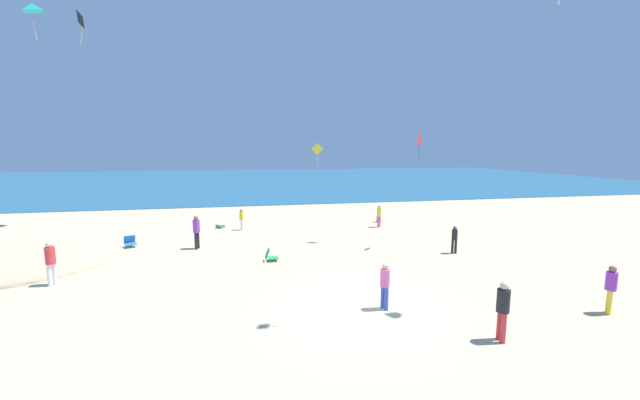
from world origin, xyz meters
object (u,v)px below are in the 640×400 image
at_px(beach_chair_far_left, 130,242).
at_px(kite_yellow, 317,149).
at_px(cooler_box, 220,226).
at_px(kite_red, 420,141).
at_px(kite_black, 80,20).
at_px(person_5, 51,260).
at_px(person_4, 379,214).
at_px(kite_teal, 32,7).
at_px(beach_chair_mid_beach, 270,256).
at_px(person_7, 611,286).
at_px(person_1, 503,307).
at_px(person_2, 242,218).
at_px(person_8, 196,230).
at_px(person_3, 379,219).
at_px(person_0, 385,283).
at_px(person_6, 455,238).

height_order(beach_chair_far_left, kite_yellow, kite_yellow).
height_order(cooler_box, kite_red, kite_red).
bearing_deg(kite_black, kite_red, -27.99).
bearing_deg(person_5, person_4, 59.24).
bearing_deg(kite_teal, kite_red, 5.48).
xyz_separation_m(beach_chair_far_left, kite_teal, (-1.25, -4.74, 10.00)).
xyz_separation_m(beach_chair_mid_beach, person_7, (10.18, -7.63, 0.65)).
bearing_deg(beach_chair_mid_beach, person_1, -57.24).
xyz_separation_m(person_2, person_8, (-2.24, -4.10, 0.22)).
bearing_deg(person_3, kite_yellow, 73.34).
bearing_deg(kite_yellow, kite_red, -79.13).
distance_m(person_7, kite_yellow, 23.19).
height_order(kite_black, kite_red, kite_black).
xyz_separation_m(person_4, kite_teal, (-16.07, -6.81, 9.42)).
bearing_deg(person_4, person_1, 133.88).
bearing_deg(kite_yellow, person_1, -88.42).
xyz_separation_m(person_2, person_5, (-6.99, -8.41, 0.20)).
xyz_separation_m(person_0, person_6, (5.79, 5.37, -0.09)).
xyz_separation_m(person_6, kite_black, (-20.39, 11.44, 12.68)).
bearing_deg(cooler_box, person_5, -120.91).
relative_size(person_0, person_3, 2.41).
bearing_deg(person_5, beach_chair_far_left, 111.82).
bearing_deg(person_0, beach_chair_mid_beach, 98.47).
relative_size(person_1, kite_red, 1.22).
xyz_separation_m(person_2, person_6, (10.50, -7.53, 0.01)).
bearing_deg(person_7, person_5, -154.80).
bearing_deg(person_3, person_6, -125.12).
xyz_separation_m(person_8, kite_teal, (-4.82, -3.63, 9.27)).
relative_size(kite_yellow, kite_teal, 1.48).
height_order(person_2, person_7, person_7).
distance_m(person_0, kite_red, 9.30).
relative_size(beach_chair_mid_beach, kite_teal, 0.47).
height_order(person_1, person_3, person_1).
xyz_separation_m(person_0, person_1, (2.37, -2.51, 0.08)).
xyz_separation_m(person_0, kite_yellow, (1.73, 20.50, 4.28)).
distance_m(beach_chair_far_left, person_3, 15.86).
bearing_deg(person_8, person_1, -28.17).
bearing_deg(person_0, person_5, 138.21).
relative_size(person_6, kite_red, 1.01).
relative_size(person_0, person_5, 0.90).
bearing_deg(kite_red, person_6, -43.73).
relative_size(beach_chair_mid_beach, person_0, 0.40).
height_order(person_1, person_2, person_1).
bearing_deg(kite_black, person_6, -29.29).
xyz_separation_m(cooler_box, person_2, (1.42, -0.91, 0.66)).
bearing_deg(person_3, person_1, -140.21).
distance_m(beach_chair_mid_beach, kite_red, 9.41).
relative_size(person_1, kite_teal, 1.29).
bearing_deg(kite_black, person_1, -48.70).
bearing_deg(person_2, person_4, -15.17).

